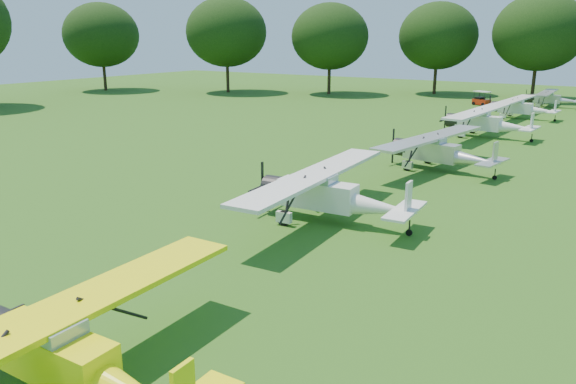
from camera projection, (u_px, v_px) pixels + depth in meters
name	position (u px, v px, depth m)	size (l,w,h in m)	color
ground	(330.00, 222.00, 24.07)	(160.00, 160.00, 0.00)	#214812
tree_belt	(424.00, 27.00, 20.17)	(137.36, 130.27, 14.52)	black
aircraft_2	(67.00, 354.00, 11.84)	(6.81, 10.82, 2.14)	#FFFC0A
aircraft_3	(329.00, 192.00, 23.81)	(7.28, 11.59, 2.28)	white
aircraft_4	(440.00, 149.00, 33.05)	(6.97, 11.05, 2.17)	silver
aircraft_5	(486.00, 121.00, 43.89)	(7.20, 11.47, 2.26)	white
aircraft_6	(521.00, 106.00, 53.93)	(6.44, 10.26, 2.02)	white
aircraft_7	(551.00, 98.00, 62.58)	(5.84, 9.28, 1.83)	silver
golf_cart	(481.00, 101.00, 64.60)	(2.15, 1.77, 1.60)	#B2220C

